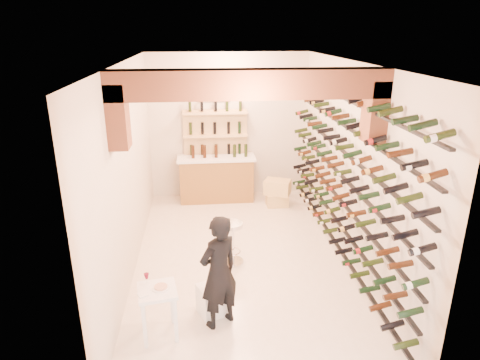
% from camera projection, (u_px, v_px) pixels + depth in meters
% --- Properties ---
extents(ground, '(6.00, 6.00, 0.00)m').
position_uv_depth(ground, '(242.00, 258.00, 7.17)').
color(ground, silver).
rests_on(ground, ground).
extents(room_shell, '(3.52, 6.02, 3.21)m').
position_uv_depth(room_shell, '(244.00, 131.00, 6.17)').
color(room_shell, beige).
rests_on(room_shell, ground).
extents(wine_rack, '(0.32, 5.70, 2.56)m').
position_uv_depth(wine_rack, '(337.00, 169.00, 6.79)').
color(wine_rack, black).
rests_on(wine_rack, ground).
extents(back_counter, '(1.70, 0.62, 1.29)m').
position_uv_depth(back_counter, '(217.00, 177.00, 9.45)').
color(back_counter, olive).
rests_on(back_counter, ground).
extents(back_shelving, '(1.40, 0.31, 2.73)m').
position_uv_depth(back_shelving, '(216.00, 147.00, 9.46)').
color(back_shelving, tan).
rests_on(back_shelving, ground).
extents(tasting_table, '(0.54, 0.54, 0.81)m').
position_uv_depth(tasting_table, '(158.00, 298.00, 5.21)').
color(tasting_table, white).
rests_on(tasting_table, ground).
extents(white_stool, '(0.44, 0.44, 0.42)m').
position_uv_depth(white_stool, '(212.00, 300.00, 5.73)').
color(white_stool, white).
rests_on(white_stool, ground).
extents(person, '(0.67, 0.63, 1.54)m').
position_uv_depth(person, '(219.00, 272.00, 5.34)').
color(person, black).
rests_on(person, ground).
extents(chrome_barstool, '(0.37, 0.37, 0.73)m').
position_uv_depth(chrome_barstool, '(232.00, 240.00, 6.90)').
color(chrome_barstool, silver).
rests_on(chrome_barstool, ground).
extents(crate_lower, '(0.47, 0.33, 0.28)m').
position_uv_depth(crate_lower, '(277.00, 200.00, 9.25)').
color(crate_lower, '#DDBC79').
rests_on(crate_lower, ground).
extents(crate_upper, '(0.64, 0.56, 0.31)m').
position_uv_depth(crate_upper, '(277.00, 187.00, 9.15)').
color(crate_upper, '#DDBC79').
rests_on(crate_upper, crate_lower).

